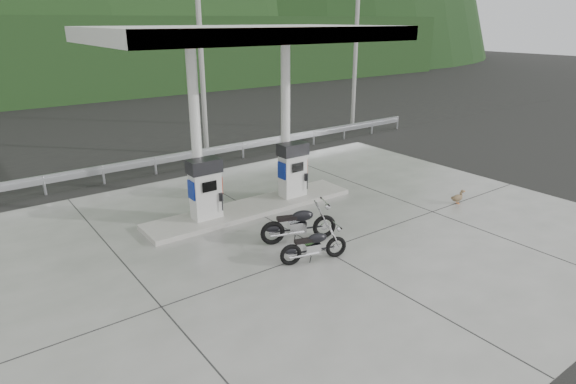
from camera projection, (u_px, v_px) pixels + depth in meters
ground at (301, 238)px, 13.43m from camera, size 160.00×160.00×0.00m
forecourt_apron at (301, 237)px, 13.43m from camera, size 18.00×14.00×0.02m
pump_island at (252, 208)px, 15.29m from camera, size 7.00×1.40×0.15m
gas_pump_left at (205, 189)px, 14.07m from camera, size 0.95×0.55×1.80m
gas_pump_right at (293, 170)px, 15.86m from camera, size 0.95×0.55×1.80m
canopy_column_left at (196, 133)px, 13.83m from camera, size 0.30×0.30×5.00m
canopy_column_right at (286, 120)px, 15.62m from camera, size 0.30×0.30×5.00m
canopy_roof at (248, 33)px, 13.51m from camera, size 8.50×5.00×0.40m
guardrail at (178, 153)px, 19.25m from camera, size 26.00×0.16×1.42m
road at (148, 152)px, 22.14m from camera, size 60.00×7.00×0.01m
utility_pole_b at (201, 63)px, 20.39m from camera, size 0.22×0.22×8.00m
utility_pole_c at (355, 54)px, 25.41m from camera, size 0.22×0.22×8.00m
tree_band at (50, 59)px, 35.14m from camera, size 80.00×6.00×6.00m
forested_hills at (1, 69)px, 58.87m from camera, size 100.00×40.00×140.00m
motorcycle_left at (314, 246)px, 11.98m from camera, size 1.75×0.96×0.79m
motorcycle_right at (299, 225)px, 13.04m from camera, size 2.10×1.27×0.95m
duck at (457, 198)px, 15.78m from camera, size 0.54×0.19×0.38m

